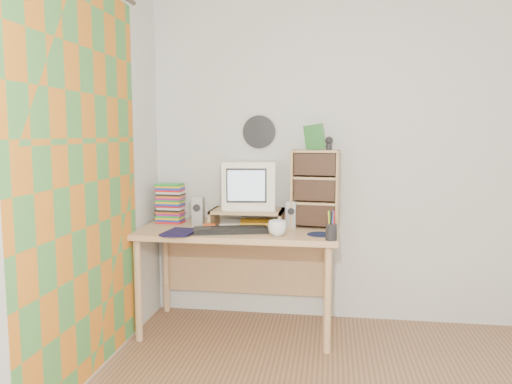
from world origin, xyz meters
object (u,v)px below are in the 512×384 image
(cd_rack, at_px, (316,189))
(mug, at_px, (277,228))
(desk, at_px, (240,245))
(dvd_stack, at_px, (171,205))
(diary, at_px, (167,230))
(keyboard, at_px, (231,230))
(crt_monitor, at_px, (250,185))

(cd_rack, relative_size, mug, 4.43)
(desk, bearing_deg, dvd_stack, 171.17)
(mug, distance_m, diary, 0.74)
(desk, bearing_deg, diary, -144.52)
(keyboard, relative_size, diary, 2.16)
(desk, distance_m, crt_monitor, 0.44)
(keyboard, distance_m, diary, 0.43)
(dvd_stack, xyz_separation_m, diary, (0.10, -0.40, -0.11))
(desk, relative_size, mug, 11.22)
(desk, bearing_deg, cd_rack, 6.62)
(cd_rack, height_order, mug, cd_rack)
(cd_rack, xyz_separation_m, diary, (-0.98, -0.38, -0.25))
(crt_monitor, height_order, diary, crt_monitor)
(dvd_stack, xyz_separation_m, mug, (0.85, -0.36, -0.08))
(desk, xyz_separation_m, cd_rack, (0.54, 0.06, 0.41))
(crt_monitor, distance_m, mug, 0.50)
(desk, bearing_deg, mug, -42.23)
(diary, bearing_deg, desk, 41.28)
(dvd_stack, bearing_deg, diary, -72.18)
(crt_monitor, distance_m, keyboard, 0.42)
(desk, relative_size, keyboard, 2.81)
(dvd_stack, height_order, mug, dvd_stack)
(desk, height_order, crt_monitor, crt_monitor)
(cd_rack, bearing_deg, diary, -152.94)
(crt_monitor, relative_size, keyboard, 0.73)
(mug, bearing_deg, keyboard, 170.47)
(dvd_stack, bearing_deg, cd_rack, 1.99)
(desk, distance_m, diary, 0.56)
(cd_rack, bearing_deg, keyboard, -147.14)
(mug, relative_size, diary, 0.54)
(cd_rack, bearing_deg, crt_monitor, -176.81)
(dvd_stack, relative_size, mug, 2.14)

